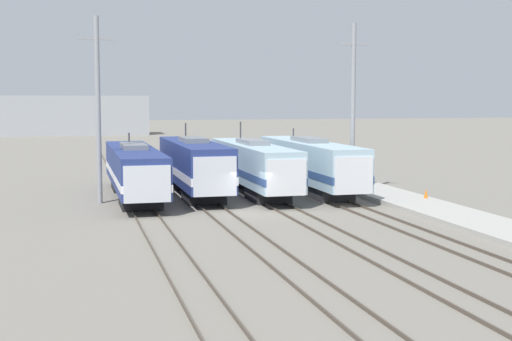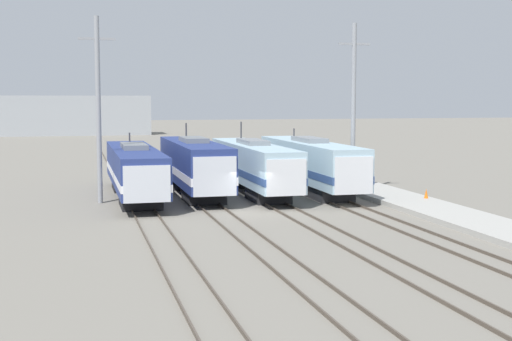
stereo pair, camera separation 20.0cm
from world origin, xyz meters
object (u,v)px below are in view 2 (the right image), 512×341
Objects in this scene: traffic_cone at (426,194)px; catenary_tower_left at (98,108)px; locomotive_far_left at (135,170)px; locomotive_center_right at (255,166)px; locomotive_far_right at (312,164)px; locomotive_center_left at (195,166)px; catenary_tower_right at (353,107)px.

catenary_tower_left is at bearing 165.48° from traffic_cone.
locomotive_far_left is 1.05× the size of locomotive_center_right.
locomotive_far_left is 13.50m from locomotive_far_right.
catenary_tower_left reaches higher than locomotive_far_right.
locomotive_far_left is 1.13× the size of locomotive_center_left.
locomotive_far_right is (13.50, 0.20, 0.13)m from locomotive_far_left.
locomotive_center_left is 8.63m from catenary_tower_left.
locomotive_center_right is 1.41× the size of catenary_tower_right.
traffic_cone is (3.18, -5.65, -5.91)m from catenary_tower_right.
locomotive_center_left reaches higher than locomotive_far_right.
catenary_tower_right is (18.65, 0.00, 0.00)m from catenary_tower_left.
locomotive_far_left is 5.47m from catenary_tower_left.
catenary_tower_left is (-11.53, -2.00, 4.46)m from locomotive_center_right.
traffic_cone is at bearing -20.87° from locomotive_far_left.
catenary_tower_right is (2.62, -1.90, 4.41)m from locomotive_far_right.
catenary_tower_left reaches higher than traffic_cone.
locomotive_center_left is 1.31× the size of catenary_tower_right.
locomotive_far_left is at bearing 33.87° from catenary_tower_left.
catenary_tower_right is (7.12, -2.00, 4.46)m from locomotive_center_right.
locomotive_center_right reaches higher than traffic_cone.
catenary_tower_right is (16.12, -1.70, 4.54)m from locomotive_far_left.
locomotive_far_right is (9.00, -0.55, -0.05)m from locomotive_center_left.
locomotive_center_right reaches higher than locomotive_center_left.
locomotive_center_right is at bearing 9.85° from catenary_tower_left.
locomotive_far_left reaches higher than traffic_cone.
locomotive_far_right is 5.47m from catenary_tower_right.
traffic_cone is (10.30, -7.66, -1.44)m from locomotive_center_right.
locomotive_far_right is at bearing -1.35° from locomotive_center_right.
catenary_tower_left is at bearing 180.00° from catenary_tower_right.
catenary_tower_left is 18.65m from catenary_tower_right.
catenary_tower_left is 23.31m from traffic_cone.
locomotive_center_left reaches higher than traffic_cone.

